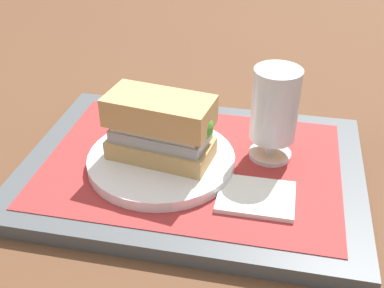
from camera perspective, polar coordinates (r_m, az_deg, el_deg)
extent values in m
plane|color=brown|center=(0.65, 0.00, -3.71)|extent=(3.00, 3.00, 0.00)
cube|color=#4C5156|center=(0.64, 0.00, -2.99)|extent=(0.44, 0.32, 0.02)
cube|color=#9E2D2D|center=(0.64, 0.00, -2.22)|extent=(0.38, 0.27, 0.00)
cylinder|color=white|center=(0.63, -3.61, -1.93)|extent=(0.19, 0.19, 0.01)
cube|color=tan|center=(0.62, -3.67, -0.48)|extent=(0.14, 0.08, 0.02)
cube|color=#9EA3A8|center=(0.61, -3.74, 1.09)|extent=(0.13, 0.07, 0.02)
cube|color=silver|center=(0.60, -3.78, 2.06)|extent=(0.12, 0.07, 0.01)
sphere|color=#47932D|center=(0.58, 0.78, 2.01)|extent=(0.04, 0.04, 0.04)
cube|color=tan|center=(0.59, -3.85, 3.89)|extent=(0.14, 0.08, 0.04)
cylinder|color=silver|center=(0.66, 9.14, -1.14)|extent=(0.06, 0.06, 0.01)
cylinder|color=silver|center=(0.65, 9.25, -0.04)|extent=(0.01, 0.01, 0.02)
cylinder|color=silver|center=(0.62, 9.74, 4.59)|extent=(0.06, 0.06, 0.09)
cylinder|color=gold|center=(0.63, 9.55, 2.76)|extent=(0.06, 0.06, 0.05)
cylinder|color=white|center=(0.61, 9.80, 5.14)|extent=(0.05, 0.05, 0.01)
cube|color=white|center=(0.58, 7.54, -6.17)|extent=(0.09, 0.07, 0.01)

